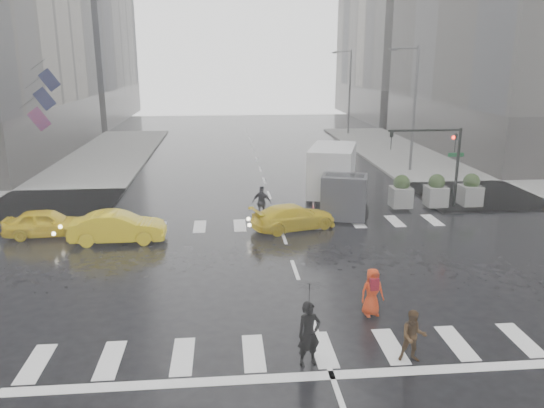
{
  "coord_description": "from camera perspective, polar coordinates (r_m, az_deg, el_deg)",
  "views": [
    {
      "loc": [
        -2.7,
        -19.42,
        8.1
      ],
      "look_at": [
        -0.74,
        2.0,
        2.18
      ],
      "focal_mm": 35.0,
      "sensor_mm": 36.0,
      "label": 1
    }
  ],
  "objects": [
    {
      "name": "street_lamp_far",
      "position": [
        59.09,
        8.23,
        12.17
      ],
      "size": [
        2.15,
        0.22,
        9.0
      ],
      "color": "#59595B",
      "rests_on": "ground"
    },
    {
      "name": "ground",
      "position": [
        21.22,
        2.5,
        -7.08
      ],
      "size": [
        120.0,
        120.0,
        0.0
      ],
      "primitive_type": "plane",
      "color": "black",
      "rests_on": "ground"
    },
    {
      "name": "pedestrian_black",
      "position": [
        14.46,
        4.04,
        -11.52
      ],
      "size": [
        1.19,
        1.2,
        2.43
      ],
      "rotation": [
        0.0,
        0.0,
        0.27
      ],
      "color": "black",
      "rests_on": "ground"
    },
    {
      "name": "pedestrian_orange",
      "position": [
        17.68,
        10.73,
        -9.26
      ],
      "size": [
        0.85,
        0.62,
        1.6
      ],
      "rotation": [
        0.0,
        0.0,
        0.15
      ],
      "color": "red",
      "rests_on": "ground"
    },
    {
      "name": "planter_east",
      "position": [
        31.65,
        20.58,
        1.38
      ],
      "size": [
        1.1,
        1.1,
        1.8
      ],
      "color": "gray",
      "rests_on": "ground"
    },
    {
      "name": "traffic_signal_pole",
      "position": [
        30.22,
        17.71,
        5.35
      ],
      "size": [
        4.45,
        0.42,
        4.5
      ],
      "color": "black",
      "rests_on": "ground"
    },
    {
      "name": "planter_mid",
      "position": [
        30.83,
        17.23,
        1.33
      ],
      "size": [
        1.1,
        1.1,
        1.8
      ],
      "color": "gray",
      "rests_on": "ground"
    },
    {
      "name": "street_lamp_near",
      "position": [
        39.93,
        14.89,
        10.35
      ],
      "size": [
        2.15,
        0.22,
        9.0
      ],
      "color": "#59595B",
      "rests_on": "ground"
    },
    {
      "name": "taxi_front",
      "position": [
        27.06,
        -23.08,
        -1.87
      ],
      "size": [
        3.9,
        1.79,
        1.3
      ],
      "primitive_type": "imported",
      "rotation": [
        0.0,
        0.0,
        1.64
      ],
      "color": "yellow",
      "rests_on": "ground"
    },
    {
      "name": "pedestrian_far_b",
      "position": [
        30.1,
        6.52,
        1.4
      ],
      "size": [
        1.23,
        1.27,
        1.77
      ],
      "primitive_type": "imported",
      "rotation": [
        0.0,
        0.0,
        2.29
      ],
      "color": "black",
      "rests_on": "ground"
    },
    {
      "name": "box_truck",
      "position": [
        29.6,
        6.82,
        2.93
      ],
      "size": [
        2.35,
        6.27,
        3.33
      ],
      "rotation": [
        0.0,
        0.0,
        -0.3
      ],
      "color": "#BABBBD",
      "rests_on": "ground"
    },
    {
      "name": "pedestrian_brown",
      "position": [
        15.45,
        14.96,
        -13.58
      ],
      "size": [
        0.81,
        0.67,
        1.51
      ],
      "primitive_type": "imported",
      "rotation": [
        0.0,
        0.0,
        -0.15
      ],
      "color": "#3F2A16",
      "rests_on": "ground"
    },
    {
      "name": "taxi_mid",
      "position": [
        25.09,
        -16.24,
        -2.41
      ],
      "size": [
        4.27,
        1.54,
        1.4
      ],
      "primitive_type": "imported",
      "rotation": [
        0.0,
        0.0,
        1.59
      ],
      "color": "yellow",
      "rests_on": "ground"
    },
    {
      "name": "flag_cluster",
      "position": [
        39.97,
        -23.7,
        10.59
      ],
      "size": [
        2.87,
        3.06,
        4.69
      ],
      "color": "#59595B",
      "rests_on": "ground"
    },
    {
      "name": "taxi_rear",
      "position": [
        25.96,
        2.35,
        -1.4
      ],
      "size": [
        4.09,
        2.82,
        1.23
      ],
      "primitive_type": "imported",
      "rotation": [
        0.0,
        0.0,
        1.89
      ],
      "color": "yellow",
      "rests_on": "ground"
    },
    {
      "name": "road_markings",
      "position": [
        21.21,
        2.5,
        -7.07
      ],
      "size": [
        18.0,
        48.0,
        0.01
      ],
      "primitive_type": null,
      "color": "silver",
      "rests_on": "ground"
    },
    {
      "name": "pedestrian_far_a",
      "position": [
        27.49,
        -1.09,
        0.15
      ],
      "size": [
        1.18,
        0.94,
        1.76
      ],
      "primitive_type": "imported",
      "rotation": [
        0.0,
        0.0,
        2.8
      ],
      "color": "black",
      "rests_on": "ground"
    },
    {
      "name": "sidewalk_ne",
      "position": [
        43.83,
        25.36,
        3.34
      ],
      "size": [
        35.0,
        35.0,
        0.15
      ],
      "primitive_type": "cube",
      "color": "gray",
      "rests_on": "ground"
    },
    {
      "name": "planter_west",
      "position": [
        30.13,
        13.71,
        1.27
      ],
      "size": [
        1.1,
        1.1,
        1.8
      ],
      "color": "gray",
      "rests_on": "ground"
    }
  ]
}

